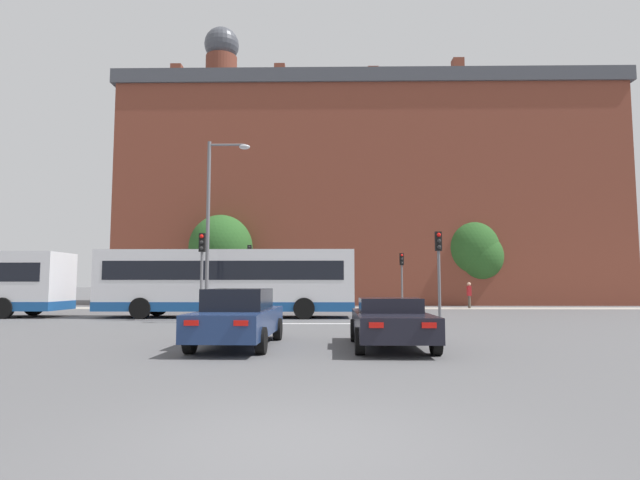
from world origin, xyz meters
name	(u,v)px	position (x,y,z in m)	size (l,w,h in m)	color
ground_plane	(293,446)	(0.00, 0.00, 0.00)	(400.00, 400.00, 0.00)	#545456
stop_line_strip	(319,324)	(0.00, 15.56, 0.00)	(7.44, 0.30, 0.01)	silver
far_pavement	(322,308)	(0.00, 28.32, 0.01)	(68.27, 2.50, 0.01)	#A09B91
brick_civic_building	(366,194)	(3.66, 37.21, 9.33)	(40.68, 10.42, 24.34)	brown
car_saloon_left	(239,317)	(-2.02, 8.12, 0.77)	(2.03, 4.91, 1.52)	navy
car_roadster_right	(391,322)	(2.01, 7.90, 0.66)	(2.02, 4.45, 1.28)	black
bus_crossing_lead	(228,281)	(-4.58, 19.30, 1.77)	(12.41, 2.65, 3.28)	silver
traffic_light_far_left	(249,266)	(-4.83, 27.67, 2.83)	(0.26, 0.31, 4.21)	slate
traffic_light_near_left	(202,262)	(-5.03, 15.94, 2.59)	(0.26, 0.31, 3.82)	slate
traffic_light_near_right	(439,261)	(4.98, 15.44, 2.59)	(0.26, 0.31, 3.82)	slate
traffic_light_far_right	(402,271)	(5.31, 28.03, 2.50)	(0.26, 0.31, 3.68)	slate
street_lamp_junction	(215,212)	(-4.73, 16.87, 4.86)	(1.94, 0.36, 8.11)	slate
pedestrian_waiting	(240,293)	(-5.50, 28.09, 1.03)	(0.41, 0.25, 1.75)	brown
pedestrian_walking_east	(469,293)	(9.88, 28.51, 1.02)	(0.25, 0.40, 1.73)	brown
tree_by_building	(221,248)	(-7.54, 31.34, 4.28)	(4.66, 4.66, 6.73)	#4C3823
tree_kerbside	(470,249)	(11.47, 33.56, 4.32)	(4.61, 4.61, 6.74)	#4C3823
tree_distant	(478,257)	(11.95, 33.28, 3.71)	(3.97, 3.97, 5.81)	#4C3823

